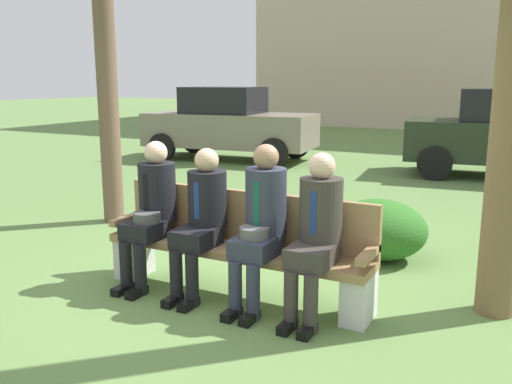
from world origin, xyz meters
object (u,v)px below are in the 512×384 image
Objects in this scene: parked_car_near at (229,124)px; seated_man_centerright at (261,218)px; seated_man_leftmost at (152,206)px; seated_man_centerleft at (202,214)px; seated_man_rightmost at (316,228)px; shrub_near_bench at (379,229)px; park_bench at (238,245)px.

seated_man_centerright is at bearing -57.85° from parked_car_near.
seated_man_leftmost is 7.89m from parked_car_near.
seated_man_centerleft is 1.05m from seated_man_rightmost.
parked_car_near is (-3.91, 7.13, 0.12)m from seated_man_centerleft.
seated_man_leftmost reaches higher than seated_man_rightmost.
shrub_near_bench is at bearing -47.44° from parked_car_near.
seated_man_rightmost is 1.30× the size of shrub_near_bench.
seated_man_rightmost is at bearing -9.54° from park_bench.
seated_man_rightmost is (0.77, -0.13, 0.29)m from park_bench.
seated_man_leftmost is 1.03× the size of seated_man_centerleft.
parked_car_near is at bearing 118.73° from seated_man_centerleft.
park_bench is at bearing -59.09° from parked_car_near.
seated_man_leftmost is 1.59m from seated_man_rightmost.
park_bench is 2.42× the size of shrub_near_bench.
seated_man_leftmost is at bearing -170.67° from park_bench.
seated_man_centerleft is at bearing 0.26° from seated_man_leftmost.
seated_man_centerleft is (-0.28, -0.13, 0.28)m from park_bench.
seated_man_centerright reaches higher than seated_man_leftmost.
seated_man_rightmost is (1.59, 0.01, 0.00)m from seated_man_leftmost.
seated_man_centerright reaches higher than seated_man_rightmost.
parked_car_near is at bearing 122.15° from seated_man_centerright.
shrub_near_bench is at bearing 87.75° from seated_man_rightmost.
seated_man_centerright is at bearing 0.07° from seated_man_centerleft.
parked_car_near is at bearing 115.28° from seated_man_leftmost.
seated_man_leftmost reaches higher than park_bench.
seated_man_centerright reaches higher than seated_man_centerleft.
seated_man_centerleft is 0.57m from seated_man_centerright.
seated_man_centerright is at bearing -108.29° from shrub_near_bench.
seated_man_leftmost is 0.98× the size of seated_man_centerright.
shrub_near_bench is 7.45m from parked_car_near.
seated_man_centerleft is at bearing -154.71° from park_bench.
park_bench reaches higher than shrub_near_bench.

